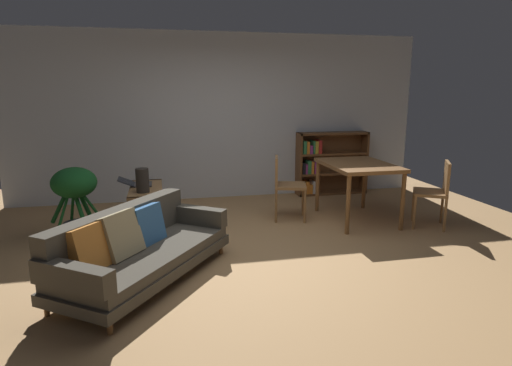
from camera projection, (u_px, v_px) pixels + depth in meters
ground_plane at (254, 253)px, 4.77m from camera, size 8.16×8.16×0.00m
back_wall_panel at (220, 117)px, 7.06m from camera, size 6.80×0.10×2.70m
fabric_couch at (137, 247)px, 4.05m from camera, size 1.74×2.00×0.71m
media_console at (147, 209)px, 5.56m from camera, size 0.40×1.03×0.56m
open_laptop at (137, 183)px, 5.62m from camera, size 0.43×0.32×0.11m
desk_speaker at (142, 180)px, 5.21m from camera, size 0.16×0.16×0.30m
potted_floor_plant at (75, 192)px, 5.10m from camera, size 0.60×0.52×0.89m
dining_table at (358, 170)px, 5.86m from camera, size 0.86×1.19×0.81m
dining_chair_near at (285, 183)px, 5.95m from camera, size 0.52×0.51×0.89m
dining_chair_far at (436, 190)px, 5.60m from camera, size 0.57×0.58×0.88m
bookshelf at (326, 163)px, 7.45m from camera, size 1.24×0.29×1.08m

